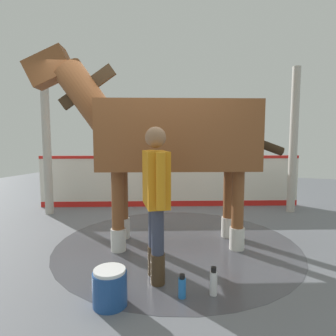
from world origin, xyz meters
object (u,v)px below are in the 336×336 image
wash_bucket (110,287)px  handler (156,194)px  horse (168,137)px  bottle_shampoo (213,282)px  bottle_spray (182,287)px

wash_bucket → handler: bearing=-111.7°
horse → handler: bearing=81.5°
handler → bottle_shampoo: handler is taller
handler → bottle_shampoo: 1.02m
bottle_shampoo → wash_bucket: bearing=27.7°
handler → bottle_shampoo: (-0.63, 0.12, -0.80)m
bottle_shampoo → bottle_spray: 0.31m
bottle_spray → horse: bearing=-66.4°
wash_bucket → bottle_shampoo: bearing=-152.3°
bottle_spray → wash_bucket: bearing=28.1°
handler → wash_bucket: (0.23, 0.57, -0.76)m
handler → wash_bucket: size_ratio=4.79×
handler → bottle_spray: bearing=-66.1°
wash_bucket → bottle_spray: size_ratio=1.47×
horse → wash_bucket: (0.02, 1.59, -1.34)m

